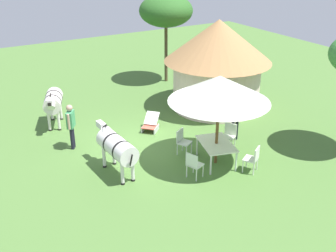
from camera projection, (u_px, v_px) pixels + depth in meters
ground_plane at (144, 146)px, 15.17m from camera, size 36.00×36.00×0.00m
thatched_hut at (217, 61)px, 17.73m from camera, size 4.62×4.62×3.90m
shade_umbrella at (219, 89)px, 12.95m from camera, size 3.28×3.28×3.08m
patio_dining_table at (216, 145)px, 13.78m from camera, size 1.72×1.36×0.74m
patio_chair_near_hut at (229, 134)px, 14.87m from camera, size 0.60×0.59×0.90m
patio_chair_near_lawn at (182, 140)px, 14.43m from camera, size 0.58×0.59×0.90m
patio_chair_east_end at (194, 164)px, 12.93m from camera, size 0.56×0.55×0.90m
patio_chair_west_end at (253, 158)px, 13.28m from camera, size 0.59×0.59×0.90m
guest_beside_umbrella at (236, 115)px, 15.29m from camera, size 0.46×0.44×1.62m
standing_watcher at (71, 123)px, 14.60m from camera, size 0.52×0.42×1.68m
striped_lounge_chair at (150, 124)px, 16.28m from camera, size 0.93×0.94×0.65m
zebra_nearest_camera at (116, 147)px, 13.03m from camera, size 2.36×0.76×1.50m
zebra_by_umbrella at (53, 102)px, 16.38m from camera, size 1.98×1.13×1.58m
acacia_tree_left_background at (166, 11)px, 20.48m from camera, size 2.68×2.68×4.46m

